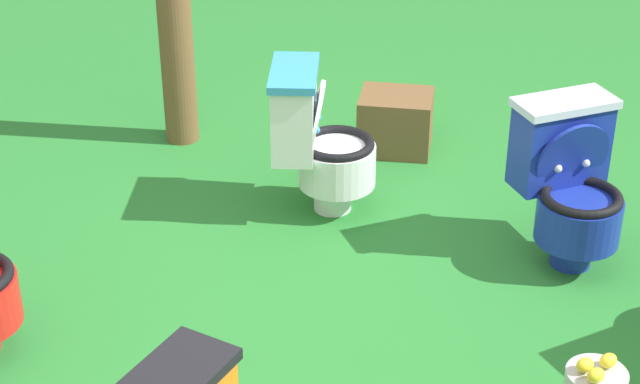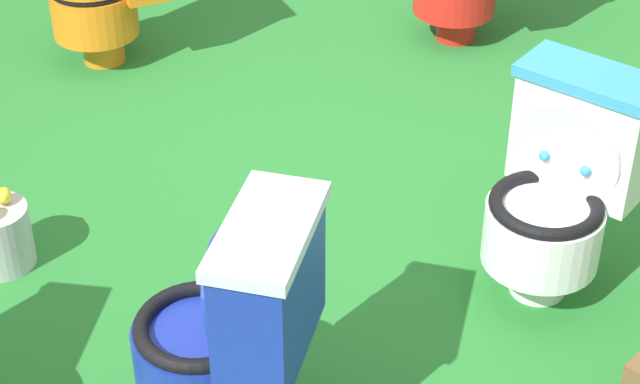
{
  "view_description": "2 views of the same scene",
  "coord_description": "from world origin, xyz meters",
  "views": [
    {
      "loc": [
        2.1,
        2.88,
        2.57
      ],
      "look_at": [
        -0.06,
        -0.15,
        0.49
      ],
      "focal_mm": 59.05,
      "sensor_mm": 36.0,
      "label": 1
    },
    {
      "loc": [
        -3.29,
        0.02,
        2.32
      ],
      "look_at": [
        -0.45,
        0.01,
        0.34
      ],
      "focal_mm": 62.02,
      "sensor_mm": 36.0,
      "label": 2
    }
  ],
  "objects": [
    {
      "name": "toilet_blue",
      "position": [
        -1.11,
        0.25,
        0.37
      ],
      "size": [
        0.51,
        0.58,
        0.73
      ],
      "rotation": [
        0.0,
        0.0,
        6.03
      ],
      "color": "#192D9E",
      "rests_on": "ground"
    },
    {
      "name": "toilet_white",
      "position": [
        -0.47,
        -0.74,
        0.37
      ],
      "size": [
        0.64,
        0.62,
        0.73
      ],
      "rotation": [
        0.0,
        0.0,
        0.91
      ],
      "color": "white",
      "rests_on": "ground"
    },
    {
      "name": "ground",
      "position": [
        0.0,
        0.0,
        0.0
      ],
      "size": [
        14.0,
        14.0,
        0.0
      ],
      "primitive_type": "plane",
      "color": "#26752D"
    },
    {
      "name": "small_crate",
      "position": [
        -1.18,
        -1.02,
        0.16
      ],
      "size": [
        0.5,
        0.5,
        0.31
      ],
      "primitive_type": "cube",
      "rotation": [
        0.0,
        0.0,
        5.5
      ],
      "color": "brown",
      "rests_on": "ground"
    }
  ]
}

